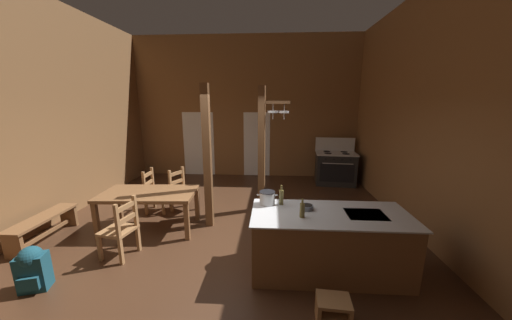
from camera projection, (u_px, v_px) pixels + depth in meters
ground_plane at (222, 245)px, 4.48m from camera, size 7.71×9.20×0.10m
wall_back at (246, 108)px, 8.15m from camera, size 7.71×0.14×4.35m
wall_left at (5, 114)px, 4.21m from camera, size 0.14×9.20×4.35m
wall_right at (456, 116)px, 3.77m from camera, size 0.14×9.20×4.35m
glazed_door_back_left at (199, 144)px, 8.43m from camera, size 1.00×0.01×2.05m
glazed_panel_back_right at (257, 145)px, 8.31m from camera, size 0.84×0.01×2.05m
kitchen_island at (328, 242)px, 3.63m from camera, size 2.16×0.96×0.88m
stove_range at (335, 168)px, 7.58m from camera, size 1.21×0.91×1.32m
support_post_with_pot_rack at (263, 146)px, 5.52m from camera, size 0.66×0.27×2.70m
support_post_center at (207, 158)px, 4.81m from camera, size 0.14×0.14×2.70m
step_stool at (333, 309)px, 2.80m from camera, size 0.38×0.31×0.30m
dining_table at (149, 197)px, 4.80m from camera, size 1.75×1.00×0.74m
ladderback_chair_near_window at (121, 229)px, 3.98m from camera, size 0.51×0.51×0.95m
ladderback_chair_by_post at (155, 192)px, 5.65m from camera, size 0.44×0.44×0.95m
ladderback_chair_at_table_end at (182, 191)px, 5.67m from camera, size 0.59×0.59×0.95m
bench_along_left_wall at (43, 224)px, 4.47m from camera, size 0.37×1.24×0.44m
backpack at (33, 267)px, 3.29m from camera, size 0.37×0.36×0.60m
stockpot_on_counter at (267, 198)px, 3.83m from camera, size 0.31×0.23×0.20m
mixing_bowl_on_counter at (307, 207)px, 3.65m from camera, size 0.18×0.18×0.07m
bottle_tall_on_counter at (302, 210)px, 3.39m from camera, size 0.07×0.07×0.26m
bottle_short_on_counter at (281, 197)px, 3.82m from camera, size 0.06×0.06×0.30m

